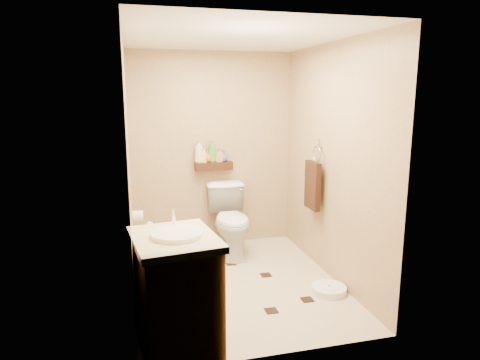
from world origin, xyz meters
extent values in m
plane|color=#C6B691|center=(0.00, 0.00, 0.00)|extent=(2.50, 2.50, 0.00)
cube|color=tan|center=(0.00, 1.25, 1.20)|extent=(2.00, 0.04, 2.40)
cube|color=tan|center=(0.00, -1.25, 1.20)|extent=(2.00, 0.04, 2.40)
cube|color=tan|center=(-1.00, 0.00, 1.20)|extent=(0.04, 2.50, 2.40)
cube|color=tan|center=(1.00, 0.00, 1.20)|extent=(0.04, 2.50, 2.40)
cube|color=silver|center=(0.00, 0.00, 2.40)|extent=(2.00, 2.50, 0.02)
cube|color=#3D1B10|center=(0.00, 1.17, 1.02)|extent=(0.46, 0.14, 0.10)
cube|color=black|center=(-0.37, -0.12, 0.00)|extent=(0.11, 0.11, 0.01)
cube|color=black|center=(0.35, 0.11, 0.00)|extent=(0.11, 0.11, 0.01)
cube|color=black|center=(0.16, -0.63, 0.00)|extent=(0.11, 0.11, 0.01)
cube|color=black|center=(-0.48, 0.56, 0.00)|extent=(0.11, 0.11, 0.01)
cube|color=black|center=(0.55, -0.51, 0.00)|extent=(0.11, 0.11, 0.01)
cube|color=black|center=(0.06, 0.51, 0.00)|extent=(0.11, 0.11, 0.01)
imported|color=white|center=(0.14, 0.83, 0.41)|extent=(0.47, 0.81, 0.82)
cube|color=brown|center=(-0.70, -0.94, 0.41)|extent=(0.64, 0.74, 0.82)
cube|color=beige|center=(-0.70, -0.94, 0.85)|extent=(0.68, 0.79, 0.05)
cylinder|color=white|center=(-0.68, -0.94, 0.88)|extent=(0.38, 0.38, 0.05)
cylinder|color=silver|center=(-0.68, -0.71, 0.95)|extent=(0.03, 0.03, 0.13)
cylinder|color=white|center=(0.82, -0.42, 0.03)|extent=(0.34, 0.34, 0.06)
cylinder|color=white|center=(0.82, -0.42, 0.06)|extent=(0.20, 0.20, 0.01)
cylinder|color=#18615A|center=(-0.82, 0.65, 0.07)|extent=(0.12, 0.12, 0.13)
cylinder|color=white|center=(-0.82, 0.65, 0.31)|extent=(0.02, 0.02, 0.37)
sphere|color=white|center=(-0.82, 0.65, 0.48)|extent=(0.09, 0.09, 0.09)
cube|color=silver|center=(0.98, 0.25, 1.38)|extent=(0.03, 0.06, 0.08)
torus|color=silver|center=(0.95, 0.25, 1.26)|extent=(0.02, 0.19, 0.19)
cube|color=#371B10|center=(0.91, 0.25, 0.92)|extent=(0.06, 0.30, 0.52)
cylinder|color=white|center=(-0.94, 0.65, 0.60)|extent=(0.11, 0.11, 0.11)
cylinder|color=silver|center=(-0.98, 0.65, 0.66)|extent=(0.04, 0.02, 0.02)
imported|color=silver|center=(-0.18, 1.17, 1.21)|extent=(0.12, 0.12, 0.28)
imported|color=#FFF635|center=(-0.12, 1.17, 1.16)|extent=(0.11, 0.11, 0.18)
imported|color=#F63C1D|center=(-0.08, 1.17, 1.14)|extent=(0.16, 0.16, 0.15)
imported|color=green|center=(-0.02, 1.17, 1.20)|extent=(0.14, 0.14, 0.27)
imported|color=#CC7F44|center=(0.08, 1.17, 1.16)|extent=(0.11, 0.11, 0.18)
imported|color=#4148A2|center=(0.12, 1.17, 1.14)|extent=(0.16, 0.16, 0.15)
camera|label=1|loc=(-0.97, -3.94, 1.90)|focal=32.00mm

